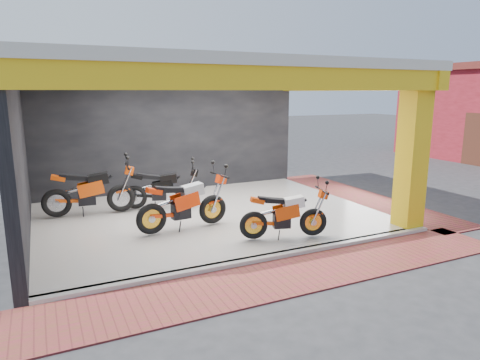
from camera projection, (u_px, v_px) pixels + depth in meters
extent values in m
plane|color=#2D2D30|center=(244.00, 243.00, 8.85)|extent=(80.00, 80.00, 0.00)
cube|color=silver|center=(209.00, 216.00, 10.62)|extent=(8.00, 6.00, 0.10)
cube|color=beige|center=(207.00, 69.00, 9.90)|extent=(8.40, 6.40, 0.20)
cube|color=black|center=(171.00, 136.00, 13.02)|extent=(8.20, 0.20, 3.50)
cube|color=black|center=(17.00, 159.00, 8.56)|extent=(0.20, 6.20, 3.50)
cube|color=gold|center=(412.00, 153.00, 9.40)|extent=(0.50, 0.50, 3.50)
cube|color=gold|center=(270.00, 78.00, 7.30)|extent=(8.40, 0.30, 0.40)
cube|color=gold|center=(345.00, 83.00, 11.63)|extent=(0.30, 6.40, 0.40)
cube|color=silver|center=(268.00, 258.00, 7.94)|extent=(8.00, 0.20, 0.10)
cube|color=maroon|center=(290.00, 275.00, 7.26)|extent=(9.00, 1.40, 0.03)
cube|color=maroon|center=(361.00, 197.00, 12.63)|extent=(1.40, 7.00, 0.03)
cube|color=#3F1E14|center=(474.00, 139.00, 18.04)|extent=(0.06, 1.00, 2.20)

